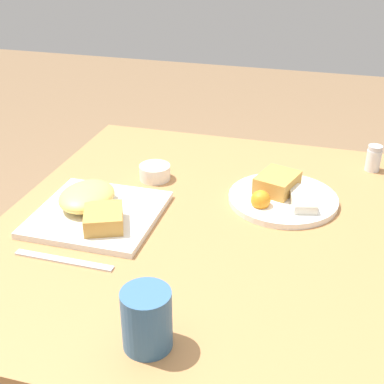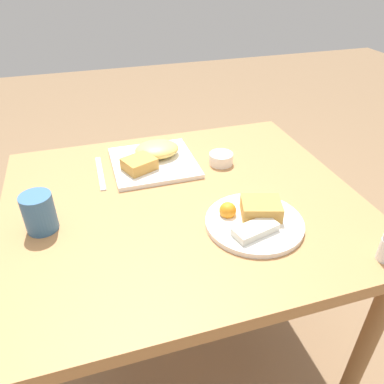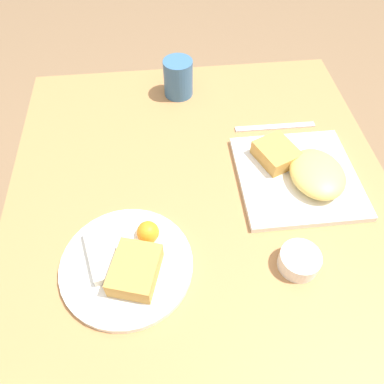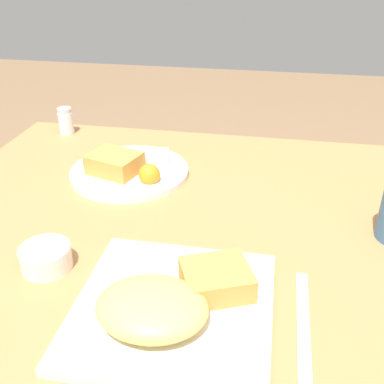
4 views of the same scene
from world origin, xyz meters
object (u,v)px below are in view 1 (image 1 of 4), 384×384
sauce_ramekin (155,172)px  salt_shaker (373,160)px  plate_oval_far (282,195)px  butter_knife (64,260)px  coffee_mug (147,319)px  plate_square_near (94,208)px

sauce_ramekin → salt_shaker: size_ratio=1.13×
plate_oval_far → butter_knife: bearing=-46.5°
plate_oval_far → sauce_ramekin: (-0.03, -0.32, 0.00)m
sauce_ramekin → coffee_mug: coffee_mug is taller
sauce_ramekin → plate_oval_far: bearing=84.6°
sauce_ramekin → coffee_mug: bearing=18.3°
salt_shaker → coffee_mug: (0.74, -0.34, 0.02)m
butter_knife → coffee_mug: coffee_mug is taller
plate_square_near → butter_knife: (0.17, 0.01, -0.02)m
sauce_ramekin → butter_knife: sauce_ramekin is taller
butter_knife → plate_square_near: bearing=95.3°
salt_shaker → plate_square_near: bearing=-55.1°
plate_oval_far → plate_square_near: bearing=-64.9°
plate_oval_far → salt_shaker: salt_shaker is taller
coffee_mug → salt_shaker: bearing=155.4°
sauce_ramekin → butter_knife: (0.38, -0.05, -0.02)m
plate_square_near → butter_knife: size_ratio=1.28×
plate_square_near → coffee_mug: 0.42m
salt_shaker → butter_knife: bearing=-44.5°
plate_oval_far → salt_shaker: (-0.23, 0.20, 0.01)m
sauce_ramekin → coffee_mug: size_ratio=0.76×
plate_square_near → sauce_ramekin: size_ratio=3.42×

